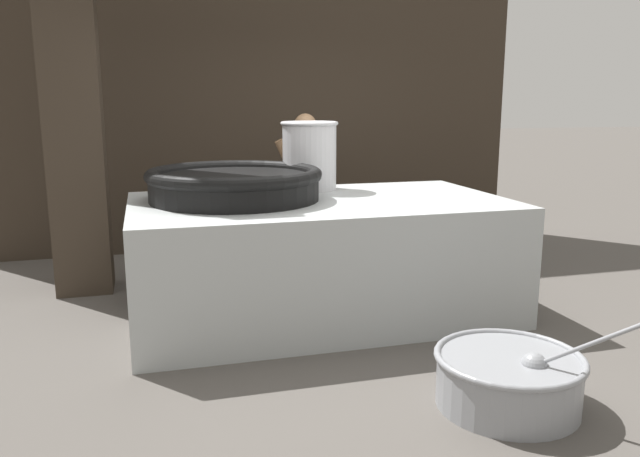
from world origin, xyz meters
TOP-DOWN VIEW (x-y plane):
  - ground_plane at (0.00, 0.00)m, footprint 60.00×60.00m
  - back_wall at (0.00, 2.65)m, footprint 6.34×0.24m
  - support_pillar at (-1.93, 1.21)m, footprint 0.49×0.49m
  - hearth_platform at (0.00, 0.00)m, footprint 3.00×1.70m
  - giant_wok_near at (-0.66, 0.17)m, footprint 1.40×1.40m
  - stock_pot at (0.07, 0.58)m, footprint 0.51×0.51m
  - cook at (0.22, 1.36)m, footprint 0.38×0.59m
  - prep_bowl_vegetables at (0.61, -1.87)m, footprint 0.86×1.00m

SIDE VIEW (x-z plane):
  - ground_plane at x=0.00m, z-range 0.00..0.00m
  - prep_bowl_vegetables at x=0.61m, z-range -0.16..0.51m
  - hearth_platform at x=0.00m, z-range 0.00..0.95m
  - cook at x=0.22m, z-range 0.07..1.68m
  - giant_wok_near at x=-0.66m, z-range 0.96..1.22m
  - stock_pot at x=0.07m, z-range 0.96..1.57m
  - back_wall at x=0.00m, z-range 0.00..4.22m
  - support_pillar at x=-1.93m, z-range 0.00..4.22m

